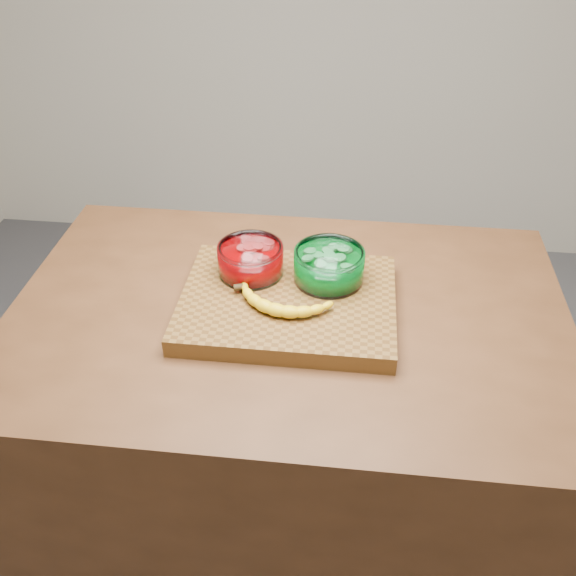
# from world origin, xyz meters

# --- Properties ---
(ground) EXTENTS (3.50, 3.50, 0.00)m
(ground) POSITION_xyz_m (0.00, 0.00, 0.00)
(ground) COLOR #515155
(ground) RESTS_ON ground
(counter) EXTENTS (1.20, 0.80, 0.90)m
(counter) POSITION_xyz_m (0.00, 0.00, 0.45)
(counter) COLOR #522F18
(counter) RESTS_ON ground
(cutting_board) EXTENTS (0.45, 0.35, 0.04)m
(cutting_board) POSITION_xyz_m (0.00, 0.00, 0.92)
(cutting_board) COLOR brown
(cutting_board) RESTS_ON counter
(bowl_red) EXTENTS (0.14, 0.14, 0.07)m
(bowl_red) POSITION_xyz_m (-0.09, 0.08, 0.97)
(bowl_red) COLOR white
(bowl_red) RESTS_ON cutting_board
(bowl_green) EXTENTS (0.15, 0.15, 0.07)m
(bowl_green) POSITION_xyz_m (0.08, 0.07, 0.97)
(bowl_green) COLOR white
(bowl_green) RESTS_ON cutting_board
(banana) EXTENTS (0.23, 0.13, 0.03)m
(banana) POSITION_xyz_m (-0.00, -0.04, 0.96)
(banana) COLOR yellow
(banana) RESTS_ON cutting_board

